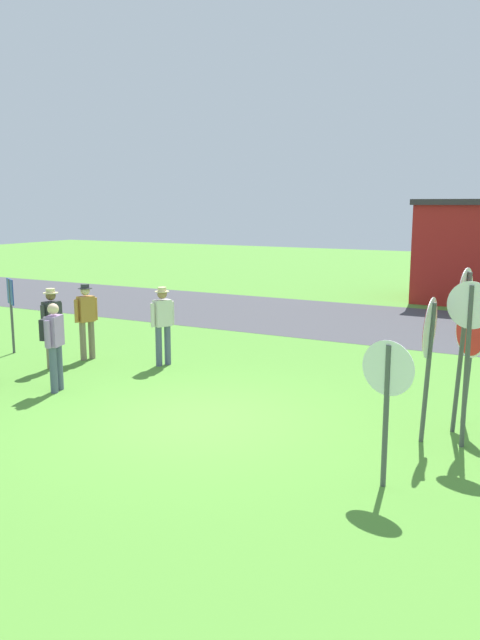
{
  "coord_description": "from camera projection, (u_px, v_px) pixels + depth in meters",
  "views": [
    {
      "loc": [
        5.32,
        -8.48,
        3.5
      ],
      "look_at": [
        -0.33,
        2.11,
        1.3
      ],
      "focal_mm": 35.47,
      "sensor_mm": 36.0,
      "label": 1
    }
  ],
  "objects": [
    {
      "name": "street_asphalt",
      "position": [
        372.0,
        322.0,
        19.08
      ],
      "size": [
        60.0,
        6.4,
        0.01
      ],
      "primitive_type": "cube",
      "color": "#424247",
      "rests_on": "ground"
    },
    {
      "name": "info_panel_leftmost",
      "position": [
        11.0,
        302.0,
        14.89
      ],
      "size": [
        0.53,
        0.33,
        1.78
      ],
      "color": "#4C4C51",
      "rests_on": "ground"
    },
    {
      "name": "person_on_left",
      "position": [
        52.0,
        323.0,
        13.57
      ],
      "size": [
        0.31,
        0.57,
        1.74
      ],
      "color": "#7A6B56",
      "rests_on": "ground"
    },
    {
      "name": "stop_sign_leaning_right",
      "position": [
        463.0,
        321.0,
        9.54
      ],
      "size": [
        0.19,
        0.75,
        2.57
      ],
      "color": "#474C4C",
      "rests_on": "ground"
    },
    {
      "name": "person_in_teal",
      "position": [
        86.0,
        317.0,
        14.33
      ],
      "size": [
        0.33,
        0.54,
        1.74
      ],
      "color": "#7A6B56",
      "rests_on": "ground"
    },
    {
      "name": "stop_sign_far_back",
      "position": [
        470.0,
        342.0,
        10.05
      ],
      "size": [
        0.61,
        0.7,
        1.97
      ],
      "color": "#474C4C",
      "rests_on": "ground"
    },
    {
      "name": "stop_sign_rear_left",
      "position": [
        469.0,
        337.0,
        8.97
      ],
      "size": [
        0.67,
        0.14,
        2.44
      ],
      "color": "#474C4C",
      "rests_on": "ground"
    },
    {
      "name": "stop_sign_nearest",
      "position": [
        429.0,
        344.0,
        9.19
      ],
      "size": [
        0.16,
        0.9,
        2.19
      ],
      "color": "#474C4C",
      "rests_on": "ground"
    },
    {
      "name": "person_with_sunhat",
      "position": [
        54.0,
        341.0,
        11.85
      ],
      "size": [
        0.42,
        0.55,
        1.69
      ],
      "color": "#4C5670",
      "rests_on": "ground"
    },
    {
      "name": "ground_plane",
      "position": [
        198.0,
        419.0,
        10.45
      ],
      "size": [
        80.0,
        80.0,
        0.0
      ],
      "primitive_type": "plane",
      "color": "#518E33"
    },
    {
      "name": "person_holding_notes",
      "position": [
        163.0,
        321.0,
        13.79
      ],
      "size": [
        0.36,
        0.52,
        1.74
      ],
      "color": "#4C5670",
      "rests_on": "ground"
    },
    {
      "name": "stop_sign_tallest",
      "position": [
        387.0,
        389.0,
        7.75
      ],
      "size": [
        0.68,
        0.16,
        1.88
      ],
      "color": "#474C4C",
      "rests_on": "ground"
    }
  ]
}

